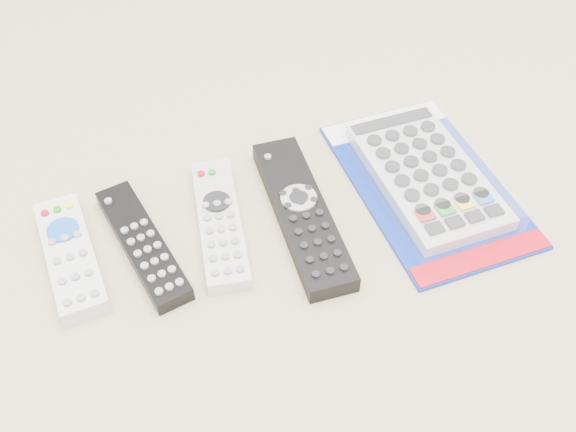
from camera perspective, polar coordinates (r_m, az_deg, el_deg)
name	(u,v)px	position (r m, az deg, el deg)	size (l,w,h in m)	color
remote_small_grey	(71,256)	(0.75, -18.75, -3.38)	(0.06, 0.17, 0.03)	silver
remote_slim_black	(143,244)	(0.74, -12.78, -2.44)	(0.07, 0.19, 0.02)	black
remote_silver_dvd	(220,222)	(0.74, -6.08, -0.57)	(0.08, 0.20, 0.02)	silver
remote_large_black	(302,213)	(0.75, 1.26, 0.27)	(0.08, 0.24, 0.03)	black
jumbo_remote_packaged	(427,174)	(0.80, 12.23, 3.71)	(0.18, 0.28, 0.04)	navy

